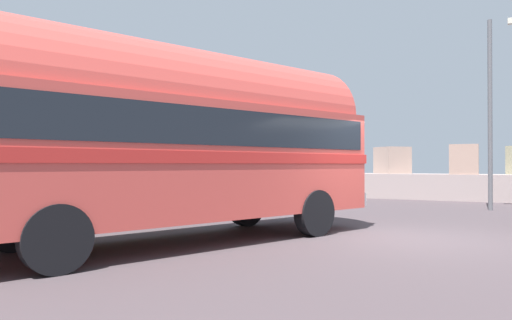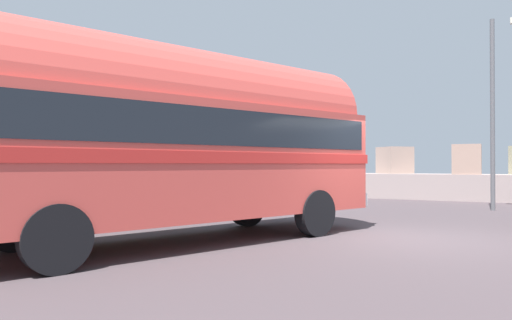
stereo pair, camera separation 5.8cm
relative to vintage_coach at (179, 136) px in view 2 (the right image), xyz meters
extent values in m
cube|color=#473C40|center=(3.75, 2.53, -2.04)|extent=(32.00, 26.00, 0.02)
cube|color=gray|center=(3.75, 14.33, -1.50)|extent=(31.36, 1.80, 1.10)
cube|color=gray|center=(-9.80, 14.09, -0.40)|extent=(1.58, 1.58, 1.11)
cube|color=#AB7D92|center=(-6.30, 13.92, -0.48)|extent=(1.34, 1.33, 0.94)
cube|color=gray|center=(-3.78, 14.65, -0.54)|extent=(1.06, 1.06, 0.82)
sphere|color=gray|center=(-1.94, 14.01, -0.57)|extent=(0.76, 0.76, 0.76)
cube|color=tan|center=(1.06, 14.58, -0.35)|extent=(1.72, 1.72, 1.20)
cube|color=tan|center=(4.08, 14.10, -0.33)|extent=(1.13, 1.26, 1.23)
cylinder|color=black|center=(-0.07, 2.82, -1.55)|extent=(0.61, 1.00, 0.96)
cylinder|color=black|center=(1.98, 2.01, -1.55)|extent=(0.61, 1.00, 0.96)
cylinder|color=black|center=(-1.98, -2.02, -1.55)|extent=(0.61, 1.00, 0.96)
cylinder|color=black|center=(0.07, -2.83, -1.55)|extent=(0.61, 1.00, 0.96)
cube|color=#C7463F|center=(0.00, 0.00, -0.48)|extent=(5.31, 8.70, 2.10)
cylinder|color=#C7463F|center=(0.00, 0.00, 0.57)|extent=(5.00, 8.31, 2.20)
cube|color=red|center=(0.00, 0.00, -0.42)|extent=(5.39, 8.79, 0.20)
cube|color=black|center=(0.00, 0.00, 0.10)|extent=(5.22, 8.40, 0.64)
cube|color=silver|center=(1.56, 3.97, -1.35)|extent=(2.18, 0.98, 0.28)
cylinder|color=black|center=(-5.50, 2.96, -1.55)|extent=(0.62, 1.00, 0.96)
cylinder|color=black|center=(-3.45, 2.14, -1.55)|extent=(0.62, 1.00, 0.96)
cube|color=#417F49|center=(-5.44, 0.13, -0.48)|extent=(5.34, 8.69, 2.10)
cylinder|color=#417F49|center=(-5.44, 0.13, 0.57)|extent=(5.03, 8.31, 2.20)
cube|color=#B62C1D|center=(-5.44, 0.13, -0.42)|extent=(5.42, 8.79, 0.20)
cube|color=black|center=(-5.44, 0.13, 0.10)|extent=(5.25, 8.39, 0.64)
cube|color=silver|center=(-3.86, 4.10, -1.35)|extent=(2.18, 0.99, 0.28)
cylinder|color=#5B5B60|center=(5.12, 9.85, 1.06)|extent=(0.14, 0.14, 6.21)
camera|label=1|loc=(5.42, -7.29, -0.55)|focal=33.31mm
camera|label=2|loc=(5.47, -7.26, -0.55)|focal=33.31mm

